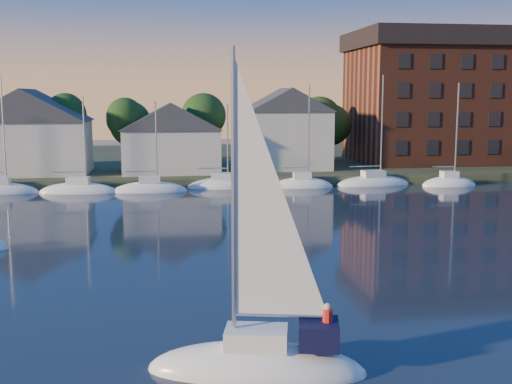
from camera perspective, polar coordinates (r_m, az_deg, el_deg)
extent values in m
cube|color=#323E24|center=(94.03, -3.96, 2.51)|extent=(160.00, 50.00, 2.00)
cube|color=brown|center=(71.27, -2.60, 0.60)|extent=(120.00, 3.00, 1.00)
cube|color=silver|center=(77.98, -19.41, 3.77)|extent=(13.00, 9.00, 6.00)
cube|color=silver|center=(75.53, -7.53, 3.66)|extent=(11.00, 8.00, 5.00)
cube|color=silver|center=(78.85, 2.70, 4.65)|extent=(10.00, 8.00, 7.00)
cube|color=brown|center=(92.74, 18.10, 7.29)|extent=(30.00, 16.00, 15.00)
cube|color=black|center=(93.02, 18.36, 12.66)|extent=(31.00, 17.00, 2.40)
cylinder|color=#3A291A|center=(83.80, -21.40, 3.10)|extent=(0.50, 0.50, 3.50)
sphere|color=#1B3714|center=(83.54, -21.56, 6.14)|extent=(5.40, 5.40, 5.40)
cylinder|color=#3A291A|center=(82.34, -15.96, 3.27)|extent=(0.50, 0.50, 3.50)
sphere|color=#1B3714|center=(82.08, -16.09, 6.37)|extent=(5.40, 5.40, 5.40)
cylinder|color=#3A291A|center=(81.63, -10.38, 3.42)|extent=(0.50, 0.50, 3.50)
sphere|color=#1B3714|center=(81.37, -10.47, 6.54)|extent=(5.40, 5.40, 5.40)
cylinder|color=#3A291A|center=(81.71, -4.76, 3.54)|extent=(0.50, 0.50, 3.50)
sphere|color=#1B3714|center=(81.45, -4.80, 6.66)|extent=(5.40, 5.40, 5.40)
cylinder|color=#3A291A|center=(82.57, 0.80, 3.62)|extent=(0.50, 0.50, 3.50)
sphere|color=#1B3714|center=(82.31, 0.81, 6.70)|extent=(5.40, 5.40, 5.40)
cylinder|color=#3A291A|center=(84.18, 6.20, 3.66)|extent=(0.50, 0.50, 3.50)
sphere|color=#1B3714|center=(83.93, 6.25, 6.69)|extent=(5.40, 5.40, 5.40)
cylinder|color=#3A291A|center=(86.51, 11.35, 3.67)|extent=(0.50, 0.50, 3.50)
sphere|color=#1B3714|center=(86.26, 11.44, 6.62)|extent=(5.40, 5.40, 5.40)
cylinder|color=#3A291A|center=(89.49, 16.19, 3.66)|extent=(0.50, 0.50, 3.50)
sphere|color=#1B3714|center=(89.25, 16.31, 6.51)|extent=(5.40, 5.40, 5.40)
cylinder|color=#3A291A|center=(93.07, 20.70, 3.62)|extent=(0.50, 0.50, 3.50)
sphere|color=#1B3714|center=(92.84, 20.84, 6.36)|extent=(5.40, 5.40, 5.40)
ellipsoid|color=white|center=(68.60, -15.77, -0.02)|extent=(7.50, 2.40, 2.20)
cube|color=white|center=(68.42, -15.81, 1.05)|extent=(2.10, 1.32, 0.70)
cylinder|color=#A5A8AD|center=(67.90, -15.34, 4.96)|extent=(0.16, 0.16, 10.00)
cylinder|color=#A5A8AD|center=(68.44, -16.53, 1.74)|extent=(3.15, 0.12, 0.12)
ellipsoid|color=white|center=(67.99, -9.07, 0.12)|extent=(7.50, 2.40, 2.20)
cube|color=white|center=(67.81, -9.10, 1.20)|extent=(2.10, 1.32, 0.70)
cylinder|color=#A5A8AD|center=(67.38, -8.55, 5.14)|extent=(0.16, 0.16, 10.00)
cylinder|color=#A5A8AD|center=(67.73, -9.82, 1.90)|extent=(3.15, 0.12, 0.12)
ellipsoid|color=white|center=(68.32, -2.35, 0.26)|extent=(7.50, 2.40, 2.20)
cube|color=white|center=(68.14, -2.36, 1.34)|extent=(2.10, 1.32, 0.70)
cylinder|color=#A5A8AD|center=(67.80, -1.75, 5.25)|extent=(0.16, 0.16, 10.00)
cylinder|color=#A5A8AD|center=(67.96, -3.06, 2.04)|extent=(3.15, 0.12, 0.12)
ellipsoid|color=white|center=(69.57, 4.22, 0.39)|extent=(7.50, 2.40, 2.20)
cube|color=white|center=(69.40, 4.23, 1.45)|extent=(2.10, 1.32, 0.70)
cylinder|color=#A5A8AD|center=(69.15, 4.88, 5.29)|extent=(0.16, 0.16, 10.00)
cylinder|color=#A5A8AD|center=(69.13, 3.57, 2.14)|extent=(3.15, 0.12, 0.12)
ellipsoid|color=white|center=(71.70, 10.47, 0.51)|extent=(7.50, 2.40, 2.20)
cube|color=white|center=(71.53, 10.50, 1.55)|extent=(2.10, 1.32, 0.70)
cylinder|color=#A5A8AD|center=(71.38, 11.18, 5.26)|extent=(0.16, 0.16, 10.00)
cylinder|color=#A5A8AD|center=(71.18, 9.89, 2.22)|extent=(3.15, 0.12, 0.12)
ellipsoid|color=white|center=(74.63, 16.31, 0.62)|extent=(7.50, 2.40, 2.20)
cube|color=white|center=(74.47, 16.35, 1.61)|extent=(2.10, 1.32, 0.70)
cylinder|color=#A5A8AD|center=(74.40, 17.03, 5.18)|extent=(0.16, 0.16, 10.00)
cylinder|color=#A5A8AD|center=(74.04, 15.79, 2.26)|extent=(3.15, 0.12, 0.12)
ellipsoid|color=white|center=(23.89, 0.03, -15.73)|extent=(8.26, 4.16, 2.20)
cube|color=white|center=(23.39, 0.03, -12.82)|extent=(2.46, 1.84, 0.70)
cylinder|color=#A5A8AD|center=(22.15, -2.01, -0.83)|extent=(0.16, 0.16, 10.53)
cylinder|color=#A5A8AD|center=(23.05, 2.22, -10.90)|extent=(3.27, 0.82, 0.12)
cube|color=black|center=(23.27, 5.60, -12.44)|extent=(1.69, 1.79, 0.90)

